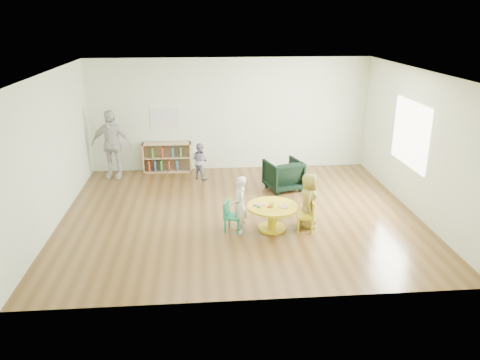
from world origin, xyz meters
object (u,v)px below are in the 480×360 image
at_px(kid_chair_right, 308,215).
at_px(child_left, 240,205).
at_px(adult_caretaker, 111,144).
at_px(toddler, 200,161).
at_px(child_right, 309,200).
at_px(bookshelf, 167,157).
at_px(activity_table, 272,213).
at_px(armchair, 283,175).
at_px(kid_chair_left, 231,215).

relative_size(kid_chair_right, child_left, 0.54).
distance_m(child_left, adult_caretaker, 4.36).
bearing_deg(adult_caretaker, toddler, 2.35).
bearing_deg(child_right, toddler, 46.66).
relative_size(kid_chair_right, child_right, 0.55).
relative_size(bookshelf, child_left, 1.12).
xyz_separation_m(child_left, child_right, (1.30, 0.13, -0.01)).
bearing_deg(kid_chair_right, adult_caretaker, 60.61).
distance_m(activity_table, armchair, 2.14).
bearing_deg(child_left, bookshelf, -162.13).
distance_m(kid_chair_left, kid_chair_right, 1.40).
xyz_separation_m(kid_chair_left, child_right, (1.45, 0.06, 0.22)).
height_order(activity_table, adult_caretaker, adult_caretaker).
xyz_separation_m(activity_table, kid_chair_right, (0.63, -0.11, -0.01)).
relative_size(armchair, child_right, 0.73).
height_order(toddler, adult_caretaker, adult_caretaker).
height_order(bookshelf, armchair, bookshelf).
height_order(activity_table, bookshelf, bookshelf).
xyz_separation_m(activity_table, bookshelf, (-2.16, 3.60, 0.04)).
height_order(kid_chair_right, armchair, armchair).
distance_m(kid_chair_left, armchair, 2.45).
relative_size(kid_chair_right, adult_caretaker, 0.35).
distance_m(bookshelf, child_right, 4.54).
relative_size(activity_table, adult_caretaker, 0.56).
height_order(kid_chair_left, kid_chair_right, kid_chair_right).
bearing_deg(toddler, bookshelf, 2.52).
bearing_deg(kid_chair_right, child_left, 98.18).
xyz_separation_m(armchair, adult_caretaker, (-3.99, 1.17, 0.49)).
xyz_separation_m(bookshelf, armchair, (2.72, -1.54, -0.02)).
bearing_deg(bookshelf, activity_table, -59.06).
height_order(bookshelf, toddler, toddler).
distance_m(activity_table, adult_caretaker, 4.75).
bearing_deg(kid_chair_right, armchair, 12.06).
relative_size(child_right, adult_caretaker, 0.63).
bearing_deg(activity_table, child_right, 5.10).
relative_size(activity_table, bookshelf, 0.78).
relative_size(kid_chair_left, armchair, 0.75).
bearing_deg(activity_table, kid_chair_left, 179.96).
bearing_deg(bookshelf, toddler, -37.06).
relative_size(activity_table, toddler, 1.05).
relative_size(activity_table, child_right, 0.89).
xyz_separation_m(kid_chair_right, child_left, (-1.25, 0.04, 0.22)).
distance_m(kid_chair_left, child_left, 0.28).
height_order(armchair, child_left, child_left).
bearing_deg(kid_chair_left, adult_caretaker, -118.57).
xyz_separation_m(activity_table, kid_chair_left, (-0.76, 0.00, -0.02)).
bearing_deg(bookshelf, child_right, -51.25).
bearing_deg(toddler, kid_chair_right, 161.98).
height_order(kid_chair_right, child_left, child_left).
bearing_deg(adult_caretaker, child_right, -28.04).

